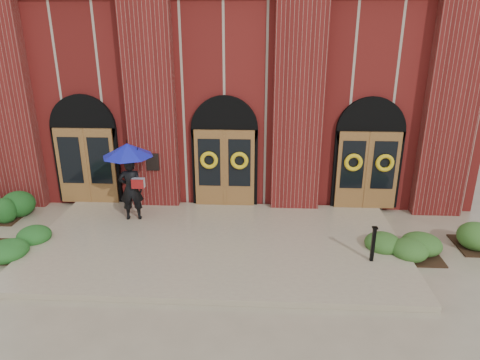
{
  "coord_description": "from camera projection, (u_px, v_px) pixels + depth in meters",
  "views": [
    {
      "loc": [
        1.18,
        -10.21,
        5.67
      ],
      "look_at": [
        0.58,
        1.0,
        1.63
      ],
      "focal_mm": 32.0,
      "sensor_mm": 36.0,
      "label": 1
    }
  ],
  "objects": [
    {
      "name": "church_building",
      "position": [
        236.0,
        79.0,
        18.64
      ],
      "size": [
        16.2,
        12.53,
        7.0
      ],
      "color": "maroon",
      "rests_on": "ground"
    },
    {
      "name": "ground",
      "position": [
        217.0,
        249.0,
        11.57
      ],
      "size": [
        90.0,
        90.0,
        0.0
      ],
      "primitive_type": "plane",
      "color": "tan",
      "rests_on": "ground"
    },
    {
      "name": "landing",
      "position": [
        217.0,
        244.0,
        11.69
      ],
      "size": [
        10.0,
        5.3,
        0.15
      ],
      "primitive_type": "cube",
      "color": "tan",
      "rests_on": "ground"
    },
    {
      "name": "hedge_front_left",
      "position": [
        7.0,
        244.0,
        11.32
      ],
      "size": [
        1.37,
        1.17,
        0.48
      ],
      "primitive_type": "ellipsoid",
      "color": "#1F541D",
      "rests_on": "ground"
    },
    {
      "name": "hedge_front_right",
      "position": [
        409.0,
        245.0,
        11.23
      ],
      "size": [
        1.4,
        1.2,
        0.49
      ],
      "primitive_type": "ellipsoid",
      "color": "#2D561F",
      "rests_on": "ground"
    },
    {
      "name": "metal_post",
      "position": [
        373.0,
        243.0,
        10.53
      ],
      "size": [
        0.13,
        0.13,
        0.93
      ],
      "rotation": [
        0.0,
        0.0,
        0.03
      ],
      "color": "black",
      "rests_on": "landing"
    },
    {
      "name": "man_with_umbrella",
      "position": [
        129.0,
        167.0,
        12.48
      ],
      "size": [
        1.68,
        1.68,
        2.36
      ],
      "rotation": [
        0.0,
        0.0,
        3.29
      ],
      "color": "black",
      "rests_on": "landing"
    }
  ]
}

